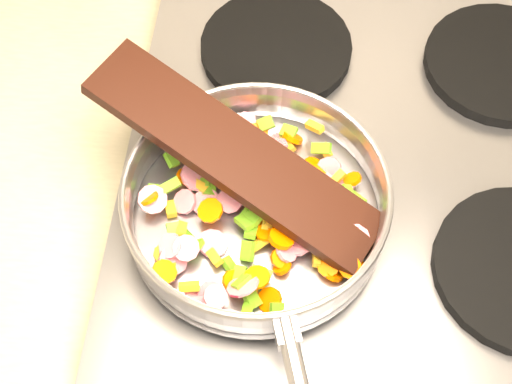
{
  "coord_description": "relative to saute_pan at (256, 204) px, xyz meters",
  "views": [
    {
      "loc": [
        -0.81,
        1.19,
        1.62
      ],
      "look_at": [
        -0.84,
        1.56,
        1.01
      ],
      "focal_mm": 50.0,
      "sensor_mm": 36.0,
      "label": 1
    }
  ],
  "objects": [
    {
      "name": "cooktop",
      "position": [
        0.14,
        0.11,
        -0.07
      ],
      "size": [
        0.6,
        0.6,
        0.04
      ],
      "primitive_type": "cube",
      "color": "#939399",
      "rests_on": "counter_top"
    },
    {
      "name": "grate_fl",
      "position": [
        0.0,
        -0.03,
        -0.04
      ],
      "size": [
        0.19,
        0.19,
        0.02
      ],
      "primitive_type": "cylinder",
      "color": "black",
      "rests_on": "cooktop"
    },
    {
      "name": "grate_bl",
      "position": [
        0.0,
        0.25,
        -0.04
      ],
      "size": [
        0.19,
        0.19,
        0.02
      ],
      "primitive_type": "cylinder",
      "color": "black",
      "rests_on": "cooktop"
    },
    {
      "name": "grate_br",
      "position": [
        0.28,
        0.25,
        -0.04
      ],
      "size": [
        0.19,
        0.19,
        0.02
      ],
      "primitive_type": "cylinder",
      "color": "black",
      "rests_on": "cooktop"
    },
    {
      "name": "saute_pan",
      "position": [
        0.0,
        0.0,
        0.0
      ],
      "size": [
        0.32,
        0.47,
        0.06
      ],
      "rotation": [
        0.0,
        0.0,
        0.28
      ],
      "color": "#9E9EA5",
      "rests_on": "grate_fl"
    },
    {
      "name": "vegetable_heap",
      "position": [
        -0.0,
        0.01,
        -0.01
      ],
      "size": [
        0.25,
        0.25,
        0.04
      ],
      "color": "#FE5F00",
      "rests_on": "saute_pan"
    },
    {
      "name": "wooden_spatula",
      "position": [
        -0.03,
        0.04,
        0.03
      ],
      "size": [
        0.32,
        0.22,
        0.09
      ],
      "primitive_type": "cube",
      "rotation": [
        0.0,
        -0.23,
        2.66
      ],
      "color": "black",
      "rests_on": "saute_pan"
    }
  ]
}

